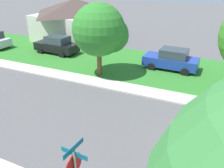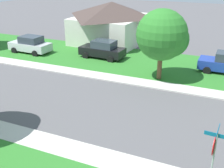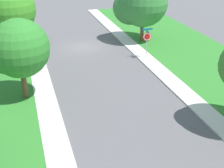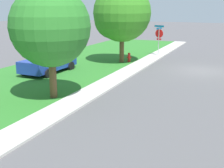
# 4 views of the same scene
# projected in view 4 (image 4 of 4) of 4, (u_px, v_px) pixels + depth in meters

# --- Properties ---
(ground_plane) EXTENTS (120.00, 120.00, 0.00)m
(ground_plane) POSITION_uv_depth(u_px,v_px,m) (203.00, 71.00, 21.14)
(ground_plane) COLOR #565456
(sidewalk_east) EXTENTS (1.40, 56.00, 0.10)m
(sidewalk_east) POSITION_uv_depth(u_px,v_px,m) (46.00, 118.00, 12.32)
(sidewalk_east) COLOR beige
(sidewalk_east) RESTS_ON ground
(stop_sign_near_corner) EXTENTS (0.90, 0.90, 2.77)m
(stop_sign_near_corner) POSITION_uv_depth(u_px,v_px,m) (159.00, 35.00, 26.63)
(stop_sign_near_corner) COLOR #9E9EA3
(stop_sign_near_corner) RESTS_ON ground
(car_blue_driveway_right) EXTENTS (2.11, 4.34, 1.76)m
(car_blue_driveway_right) POSITION_uv_depth(u_px,v_px,m) (49.00, 60.00, 20.29)
(car_blue_driveway_right) COLOR #1E389E
(car_blue_driveway_right) RESTS_ON ground
(tree_sidewalk_mid) EXTENTS (4.78, 4.45, 6.14)m
(tree_sidewalk_mid) POSITION_uv_depth(u_px,v_px,m) (120.00, 15.00, 23.30)
(tree_sidewalk_mid) COLOR brown
(tree_sidewalk_mid) RESTS_ON ground
(tree_across_left) EXTENTS (4.11, 3.82, 5.45)m
(tree_across_left) POSITION_uv_depth(u_px,v_px,m) (48.00, 29.00, 14.31)
(tree_across_left) COLOR brown
(tree_across_left) RESTS_ON ground
(fire_hydrant) EXTENTS (0.38, 0.22, 0.83)m
(fire_hydrant) POSITION_uv_depth(u_px,v_px,m) (129.00, 58.00, 23.97)
(fire_hydrant) COLOR red
(fire_hydrant) RESTS_ON ground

